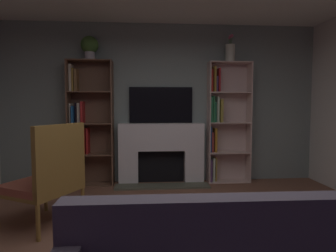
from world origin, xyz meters
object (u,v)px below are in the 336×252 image
(potted_plant, at_px, (90,46))
(armchair, at_px, (48,178))
(bookshelf_right, at_px, (223,122))
(vase_with_flowers, at_px, (230,52))
(fireplace, at_px, (161,151))
(tv, at_px, (161,105))
(bookshelf_left, at_px, (86,127))

(potted_plant, xyz_separation_m, armchair, (-0.17, -1.70, -1.77))
(bookshelf_right, relative_size, potted_plant, 5.30)
(potted_plant, distance_m, vase_with_flowers, 2.36)
(fireplace, bearing_deg, vase_with_flowers, -1.07)
(bookshelf_right, bearing_deg, tv, 176.47)
(armchair, bearing_deg, potted_plant, 84.20)
(tv, height_order, bookshelf_left, bookshelf_left)
(potted_plant, bearing_deg, vase_with_flowers, -0.00)
(tv, xyz_separation_m, vase_with_flowers, (1.18, -0.12, 0.90))
(potted_plant, bearing_deg, bookshelf_right, 1.34)
(tv, relative_size, armchair, 0.95)
(tv, distance_m, potted_plant, 1.53)
(fireplace, distance_m, potted_plant, 2.12)
(potted_plant, bearing_deg, armchair, -95.80)
(bookshelf_right, xyz_separation_m, potted_plant, (-2.27, -0.05, 1.26))
(fireplace, height_order, potted_plant, potted_plant)
(bookshelf_left, height_order, potted_plant, potted_plant)
(bookshelf_left, relative_size, vase_with_flowers, 4.45)
(tv, bearing_deg, bookshelf_right, -3.53)
(fireplace, relative_size, tv, 1.42)
(armchair, bearing_deg, fireplace, 51.79)
(potted_plant, relative_size, armchair, 0.34)
(bookshelf_left, xyz_separation_m, bookshelf_right, (2.36, 0.02, 0.07))
(bookshelf_right, relative_size, vase_with_flowers, 4.45)
(tv, relative_size, bookshelf_right, 0.52)
(tv, distance_m, vase_with_flowers, 1.49)
(bookshelf_left, bearing_deg, vase_with_flowers, -0.88)
(bookshelf_right, bearing_deg, potted_plant, -178.66)
(tv, bearing_deg, fireplace, -90.00)
(vase_with_flowers, distance_m, armchair, 3.49)
(tv, bearing_deg, bookshelf_left, -176.29)
(fireplace, height_order, bookshelf_right, bookshelf_right)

